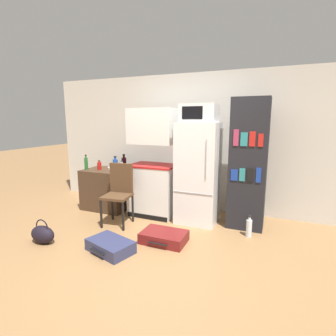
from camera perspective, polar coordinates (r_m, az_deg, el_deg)
The scene contains 18 objects.
ground_plane at distance 3.39m, azimuth -4.65°, elevation -18.48°, with size 24.00×24.00×0.00m, color olive.
wall_back at distance 4.79m, azimuth 8.40°, elevation 5.41°, with size 6.40×0.10×2.45m.
side_table at distance 5.02m, azimuth -13.10°, elevation -4.45°, with size 0.81×0.61×0.74m.
kitchen_hutch at distance 4.47m, azimuth -3.21°, elevation 0.09°, with size 0.79×0.55×1.82m.
refrigerator at distance 4.19m, azimuth 6.56°, elevation -1.13°, with size 0.64×0.59×1.60m.
microwave at distance 4.10m, azimuth 6.83°, elevation 11.80°, with size 0.54×0.42×0.27m.
bookshelf at distance 4.10m, azimuth 17.05°, elevation 0.74°, with size 0.53×0.41×1.96m.
bottle_ketchup_red at distance 4.95m, azimuth -14.72°, elevation 0.48°, with size 0.07×0.07×0.17m.
bottle_wine_dark at distance 4.78m, azimuth -9.55°, elevation 0.96°, with size 0.08×0.08×0.29m.
bottle_blue_soda at distance 4.70m, azimuth -11.39°, elevation 0.64°, with size 0.09×0.09×0.27m.
bottle_green_tall at distance 5.03m, azimuth -17.39°, elevation 1.00°, with size 0.06×0.06×0.27m.
bottle_milk_white at distance 4.70m, azimuth -9.96°, elevation 0.26°, with size 0.06×0.06×0.19m.
bowl at distance 4.96m, azimuth -12.16°, elevation -0.02°, with size 0.14×0.14×0.04m.
chair at distance 4.22m, azimuth -10.56°, elevation -4.46°, with size 0.45×0.45×0.96m.
suitcase_large_flat at distance 3.67m, azimuth -0.88°, elevation -14.78°, with size 0.60×0.43×0.14m.
suitcase_small_flat at distance 3.51m, azimuth -12.44°, elevation -16.23°, with size 0.66×0.52×0.15m.
handbag at distance 4.00m, azimuth -25.63°, elevation -12.86°, with size 0.36×0.20×0.33m.
water_bottle_front at distance 3.98m, azimuth 17.21°, elevation -12.28°, with size 0.08×0.08×0.32m.
Camera 1 is at (1.38, -2.62, 1.64)m, focal length 28.00 mm.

